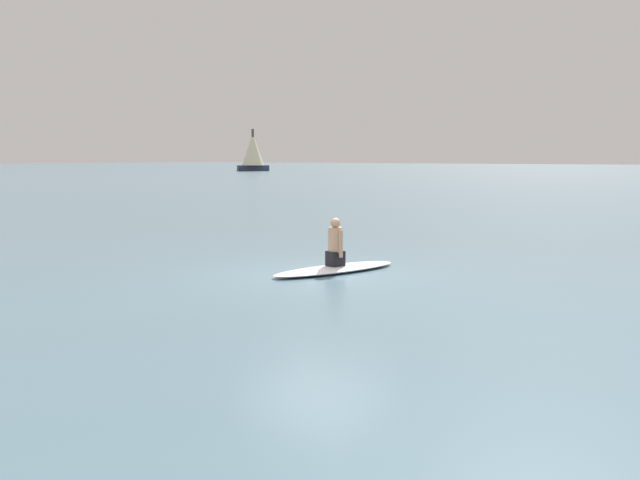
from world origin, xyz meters
TOP-DOWN VIEW (x-y plane):
  - ground_plane at (0.00, 0.00)m, footprint 400.00×400.00m
  - surfboard at (-0.10, -0.46)m, footprint 1.55×2.97m
  - person_paddler at (-0.10, -0.46)m, footprint 0.41×0.36m
  - sailboat_far_right at (63.85, -73.44)m, footprint 4.76×4.76m

SIDE VIEW (x-z plane):
  - ground_plane at x=0.00m, z-range 0.00..0.00m
  - surfboard at x=-0.10m, z-range 0.00..0.11m
  - person_paddler at x=-0.10m, z-range 0.07..1.00m
  - sailboat_far_right at x=63.85m, z-range -0.17..6.26m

